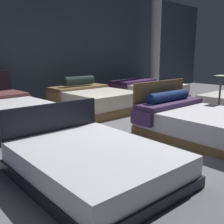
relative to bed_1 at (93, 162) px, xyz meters
The scene contains 8 objects.
ground_plane 1.73m from the bed_1, 45.05° to the left, with size 18.00×18.00×0.02m, color slate.
showroom_back_wall 4.91m from the bed_1, 74.83° to the left, with size 18.00×0.06×3.50m, color #333D4C.
bed_1 is the anchor object (origin of this frame).
bed_2 2.42m from the bed_1, ahead, with size 1.73×1.99×0.90m.
bed_6 3.77m from the bed_1, 49.62° to the left, with size 1.65×2.08×0.83m.
bed_7 5.46m from the bed_1, 31.51° to the left, with size 1.69×2.06×0.59m.
price_sign 3.55m from the bed_1, ahead, with size 0.28×0.24×0.98m.
support_pillar 7.38m from the bed_1, 31.51° to the left, with size 0.34×0.34×3.50m, color silver.
Camera 1 is at (-3.09, -3.47, 1.42)m, focal length 42.99 mm.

